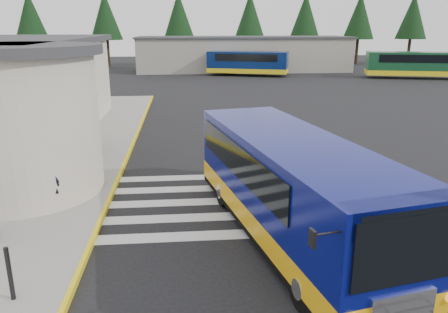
{
  "coord_description": "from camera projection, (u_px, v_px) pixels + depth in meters",
  "views": [
    {
      "loc": [
        -1.54,
        -13.99,
        5.51
      ],
      "look_at": [
        -0.3,
        -0.5,
        1.44
      ],
      "focal_mm": 35.0,
      "sensor_mm": 36.0,
      "label": 1
    }
  ],
  "objects": [
    {
      "name": "sidewalk",
      "position": [
        5.0,
        162.0,
        18.07
      ],
      "size": [
        10.0,
        34.0,
        0.15
      ],
      "primitive_type": "cube",
      "color": "gray",
      "rests_on": "ground"
    },
    {
      "name": "tree_line",
      "position": [
        238.0,
        16.0,
        61.34
      ],
      "size": [
        58.4,
        4.4,
        10.0
      ],
      "color": "black",
      "rests_on": "ground"
    },
    {
      "name": "transit_bus",
      "position": [
        292.0,
        192.0,
        11.49
      ],
      "size": [
        4.75,
        9.98,
        2.74
      ],
      "rotation": [
        0.0,
        0.0,
        0.2
      ],
      "color": "#080E62",
      "rests_on": "ground"
    },
    {
      "name": "curb_strip",
      "position": [
        126.0,
        159.0,
        18.5
      ],
      "size": [
        0.12,
        34.0,
        0.16
      ],
      "primitive_type": "cube",
      "color": "yellow",
      "rests_on": "ground"
    },
    {
      "name": "bollard",
      "position": [
        10.0,
        274.0,
        8.76
      ],
      "size": [
        0.1,
        0.1,
        1.17
      ],
      "primitive_type": "cylinder",
      "color": "black",
      "rests_on": "sidewalk"
    },
    {
      "name": "far_bus_b",
      "position": [
        411.0,
        64.0,
        46.99
      ],
      "size": [
        9.69,
        4.9,
        2.41
      ],
      "rotation": [
        0.0,
        0.0,
        1.31
      ],
      "color": "#114323",
      "rests_on": "ground"
    },
    {
      "name": "pedestrian_a",
      "position": [
        54.0,
        180.0,
        13.06
      ],
      "size": [
        0.7,
        0.81,
        1.87
      ],
      "primitive_type": "imported",
      "rotation": [
        0.0,
        0.0,
        2.04
      ],
      "color": "black",
      "rests_on": "sidewalk"
    },
    {
      "name": "depot_building",
      "position": [
        243.0,
        54.0,
        55.03
      ],
      "size": [
        26.4,
        8.4,
        4.2
      ],
      "color": "gray",
      "rests_on": "ground"
    },
    {
      "name": "ground",
      "position": [
        231.0,
        192.0,
        15.07
      ],
      "size": [
        140.0,
        140.0,
        0.0
      ],
      "primitive_type": "plane",
      "color": "black",
      "rests_on": "ground"
    },
    {
      "name": "crosswalk",
      "position": [
        219.0,
        201.0,
        14.26
      ],
      "size": [
        8.0,
        5.35,
        0.01
      ],
      "color": "silver",
      "rests_on": "ground"
    },
    {
      "name": "far_bus_a",
      "position": [
        248.0,
        62.0,
        49.46
      ],
      "size": [
        9.35,
        5.22,
        2.33
      ],
      "rotation": [
        0.0,
        0.0,
        1.25
      ],
      "color": "#071C52",
      "rests_on": "ground"
    }
  ]
}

